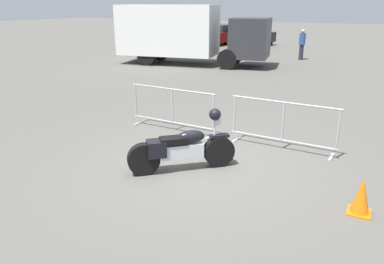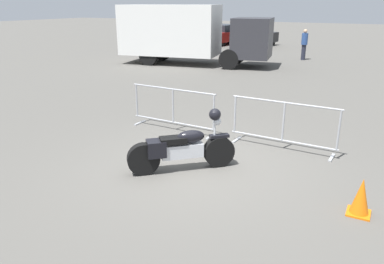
{
  "view_description": "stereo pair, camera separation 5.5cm",
  "coord_description": "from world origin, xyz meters",
  "px_view_note": "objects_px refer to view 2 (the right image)",
  "views": [
    {
      "loc": [
        3.05,
        -6.02,
        3.04
      ],
      "look_at": [
        -0.18,
        0.13,
        0.65
      ],
      "focal_mm": 35.0,
      "sensor_mm": 36.0,
      "label": 1
    },
    {
      "loc": [
        3.09,
        -5.99,
        3.04
      ],
      "look_at": [
        -0.18,
        0.13,
        0.65
      ],
      "focal_mm": 35.0,
      "sensor_mm": 36.0,
      "label": 2
    }
  ],
  "objects_px": {
    "traffic_cone": "(361,197)",
    "box_truck": "(187,32)",
    "pedestrian": "(304,43)",
    "parked_car_black": "(255,36)",
    "crowd_barrier_far": "(283,125)",
    "parked_car_maroon": "(190,34)",
    "crowd_barrier_near": "(173,109)",
    "parked_car_red": "(224,34)",
    "motorcycle": "(182,148)"
  },
  "relations": [
    {
      "from": "box_truck",
      "to": "traffic_cone",
      "type": "relative_size",
      "value": 13.53
    },
    {
      "from": "box_truck",
      "to": "parked_car_red",
      "type": "height_order",
      "value": "box_truck"
    },
    {
      "from": "crowd_barrier_far",
      "to": "parked_car_maroon",
      "type": "height_order",
      "value": "parked_car_maroon"
    },
    {
      "from": "parked_car_black",
      "to": "traffic_cone",
      "type": "xyz_separation_m",
      "value": [
        9.09,
        -21.36,
        -0.46
      ]
    },
    {
      "from": "traffic_cone",
      "to": "pedestrian",
      "type": "bearing_deg",
      "value": 105.28
    },
    {
      "from": "parked_car_black",
      "to": "motorcycle",
      "type": "bearing_deg",
      "value": -156.27
    },
    {
      "from": "parked_car_red",
      "to": "crowd_barrier_near",
      "type": "bearing_deg",
      "value": -151.75
    },
    {
      "from": "parked_car_maroon",
      "to": "parked_car_black",
      "type": "relative_size",
      "value": 0.99
    },
    {
      "from": "crowd_barrier_near",
      "to": "parked_car_maroon",
      "type": "height_order",
      "value": "parked_car_maroon"
    },
    {
      "from": "crowd_barrier_near",
      "to": "parked_car_maroon",
      "type": "bearing_deg",
      "value": 117.3
    },
    {
      "from": "box_truck",
      "to": "pedestrian",
      "type": "distance_m",
      "value": 6.8
    },
    {
      "from": "pedestrian",
      "to": "parked_car_black",
      "type": "bearing_deg",
      "value": 74.57
    },
    {
      "from": "pedestrian",
      "to": "traffic_cone",
      "type": "distance_m",
      "value": 16.86
    },
    {
      "from": "motorcycle",
      "to": "box_truck",
      "type": "bearing_deg",
      "value": 75.67
    },
    {
      "from": "parked_car_maroon",
      "to": "traffic_cone",
      "type": "bearing_deg",
      "value": -137.82
    },
    {
      "from": "parked_car_maroon",
      "to": "parked_car_black",
      "type": "xyz_separation_m",
      "value": [
        5.56,
        -0.33,
        0.01
      ]
    },
    {
      "from": "parked_car_red",
      "to": "parked_car_black",
      "type": "relative_size",
      "value": 1.01
    },
    {
      "from": "parked_car_maroon",
      "to": "parked_car_red",
      "type": "relative_size",
      "value": 0.98
    },
    {
      "from": "parked_car_black",
      "to": "pedestrian",
      "type": "xyz_separation_m",
      "value": [
        4.65,
        -5.1,
        0.17
      ]
    },
    {
      "from": "traffic_cone",
      "to": "parked_car_black",
      "type": "bearing_deg",
      "value": 113.06
    },
    {
      "from": "box_truck",
      "to": "parked_car_black",
      "type": "xyz_separation_m",
      "value": [
        0.42,
        9.58,
        -0.89
      ]
    },
    {
      "from": "crowd_barrier_far",
      "to": "box_truck",
      "type": "xyz_separation_m",
      "value": [
        -7.73,
        9.67,
        1.08
      ]
    },
    {
      "from": "crowd_barrier_far",
      "to": "box_truck",
      "type": "height_order",
      "value": "box_truck"
    },
    {
      "from": "box_truck",
      "to": "parked_car_maroon",
      "type": "xyz_separation_m",
      "value": [
        -5.15,
        9.91,
        -0.9
      ]
    },
    {
      "from": "crowd_barrier_near",
      "to": "parked_car_red",
      "type": "xyz_separation_m",
      "value": [
        -7.32,
        20.0,
        0.2
      ]
    },
    {
      "from": "box_truck",
      "to": "parked_car_red",
      "type": "distance_m",
      "value": 10.63
    },
    {
      "from": "parked_car_red",
      "to": "traffic_cone",
      "type": "bearing_deg",
      "value": -143.63
    },
    {
      "from": "traffic_cone",
      "to": "motorcycle",
      "type": "bearing_deg",
      "value": 177.8
    },
    {
      "from": "parked_car_black",
      "to": "pedestrian",
      "type": "distance_m",
      "value": 6.9
    },
    {
      "from": "parked_car_red",
      "to": "pedestrian",
      "type": "xyz_separation_m",
      "value": [
        7.43,
        -5.85,
        0.16
      ]
    },
    {
      "from": "motorcycle",
      "to": "parked_car_maroon",
      "type": "bearing_deg",
      "value": 75.16
    },
    {
      "from": "crowd_barrier_near",
      "to": "parked_car_black",
      "type": "distance_m",
      "value": 19.77
    },
    {
      "from": "motorcycle",
      "to": "traffic_cone",
      "type": "distance_m",
      "value": 3.17
    },
    {
      "from": "motorcycle",
      "to": "parked_car_red",
      "type": "distance_m",
      "value": 23.65
    },
    {
      "from": "motorcycle",
      "to": "traffic_cone",
      "type": "height_order",
      "value": "motorcycle"
    },
    {
      "from": "crowd_barrier_near",
      "to": "crowd_barrier_far",
      "type": "distance_m",
      "value": 2.78
    },
    {
      "from": "parked_car_red",
      "to": "parked_car_black",
      "type": "xyz_separation_m",
      "value": [
        2.78,
        -0.75,
        -0.01
      ]
    },
    {
      "from": "box_truck",
      "to": "parked_car_red",
      "type": "bearing_deg",
      "value": 92.35
    },
    {
      "from": "pedestrian",
      "to": "traffic_cone",
      "type": "relative_size",
      "value": 2.86
    },
    {
      "from": "box_truck",
      "to": "pedestrian",
      "type": "height_order",
      "value": "box_truck"
    },
    {
      "from": "parked_car_maroon",
      "to": "parked_car_red",
      "type": "xyz_separation_m",
      "value": [
        2.78,
        0.42,
        0.02
      ]
    },
    {
      "from": "crowd_barrier_far",
      "to": "parked_car_black",
      "type": "distance_m",
      "value": 20.59
    },
    {
      "from": "crowd_barrier_near",
      "to": "parked_car_maroon",
      "type": "relative_size",
      "value": 0.53
    },
    {
      "from": "pedestrian",
      "to": "parked_car_red",
      "type": "bearing_deg",
      "value": 83.99
    },
    {
      "from": "pedestrian",
      "to": "crowd_barrier_far",
      "type": "bearing_deg",
      "value": -137.11
    },
    {
      "from": "parked_car_red",
      "to": "pedestrian",
      "type": "height_order",
      "value": "pedestrian"
    },
    {
      "from": "traffic_cone",
      "to": "box_truck",
      "type": "bearing_deg",
      "value": 128.91
    },
    {
      "from": "crowd_barrier_far",
      "to": "traffic_cone",
      "type": "height_order",
      "value": "crowd_barrier_far"
    },
    {
      "from": "crowd_barrier_far",
      "to": "parked_car_maroon",
      "type": "distance_m",
      "value": 23.43
    },
    {
      "from": "pedestrian",
      "to": "crowd_barrier_near",
      "type": "bearing_deg",
      "value": -148.23
    }
  ]
}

